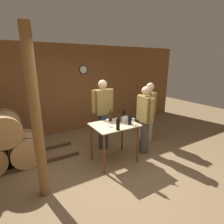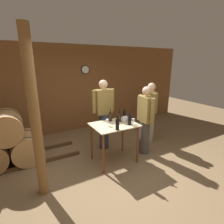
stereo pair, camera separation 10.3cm
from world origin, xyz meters
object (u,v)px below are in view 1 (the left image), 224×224
Objects in this scene: wooden_post at (36,119)px; person_host at (103,113)px; wine_bottle_center at (119,117)px; wine_bottle_far_right at (124,115)px; wine_bottle_far_left at (118,124)px; person_visitor_with_scarf at (149,111)px; person_visitor_bearded at (145,119)px; wine_glass_near_left at (107,121)px; wine_glass_near_center at (133,120)px; wine_bottle_left at (110,117)px; wine_bottle_right at (130,120)px; ice_bucket at (125,119)px.

wooden_post is 1.53× the size of person_host.
wine_bottle_center is 1.03× the size of wine_bottle_far_right.
wine_bottle_far_left is 0.18× the size of person_visitor_with_scarf.
person_host is 1.07× the size of person_visitor_bearded.
wine_glass_near_left is 0.57m from wine_glass_near_center.
wine_glass_near_left is at bearing -164.71° from person_visitor_with_scarf.
wine_bottle_center is at bearing -164.50° from person_visitor_with_scarf.
person_host is (-0.27, 0.53, -0.05)m from wine_bottle_far_right.
wine_bottle_far_left reaches higher than wine_bottle_left.
wine_bottle_left is 0.17× the size of person_visitor_bearded.
wine_bottle_right is 0.09m from wine_glass_near_center.
person_host is (1.65, 0.97, -0.41)m from wooden_post.
person_host is 1.31m from person_visitor_with_scarf.
person_visitor_bearded is at bearing -17.24° from wine_bottle_left.
wine_bottle_left is 0.47m from wine_bottle_right.
wine_bottle_far_right is (0.08, 0.33, 0.00)m from wine_bottle_right.
wine_bottle_right is at bearing -91.78° from ice_bucket.
wine_bottle_left is at bearing 17.89° from wooden_post.
person_visitor_bearded is at bearing -140.34° from person_visitor_with_scarf.
wine_bottle_far_left is 1.00m from person_visitor_bearded.
wine_bottle_center is at bearing 53.23° from wine_bottle_far_left.
wooden_post is 9.86× the size of wine_bottle_left.
wine_bottle_far_left is 1.07× the size of wine_bottle_center.
wine_bottle_right reaches higher than ice_bucket.
person_visitor_bearded is (2.40, 0.27, -0.48)m from wooden_post.
wine_bottle_far_right is at bearing -63.12° from person_host.
wine_glass_near_left is (-0.06, 0.30, -0.02)m from wine_bottle_far_left.
wine_glass_near_left is (-0.45, 0.17, -0.00)m from wine_bottle_right.
wine_bottle_center is at bearing -160.79° from wine_bottle_far_right.
person_visitor_bearded reaches higher than wine_bottle_right.
person_host reaches higher than wine_bottle_center.
person_visitor_with_scarf is at bearing 21.44° from ice_bucket.
ice_bucket is (-0.08, 0.17, -0.02)m from wine_glass_near_center.
wine_bottle_right is at bearing -21.26° from wine_glass_near_left.
wine_bottle_far_left is 0.55m from wine_bottle_left.
person_host reaches higher than person_visitor_bearded.
wine_bottle_left is at bearing 48.39° from wine_glass_near_left.
wine_bottle_right is (1.84, 0.11, -0.36)m from wooden_post.
person_visitor_with_scarf is (1.18, 0.33, -0.11)m from wine_bottle_center.
wine_bottle_far_right is 0.16× the size of person_host.
wine_glass_near_left is (1.39, 0.28, -0.37)m from wooden_post.
ice_bucket is (0.25, -0.24, -0.04)m from wine_bottle_left.
wooden_post is 1.91m from ice_bucket.
wine_bottle_far_left reaches higher than wine_glass_near_center.
wine_bottle_far_left is at bearing -78.20° from wine_glass_near_left.
wooden_post is 1.88m from wine_bottle_right.
person_host is at bearing 107.91° from wine_glass_near_center.
wine_bottle_far_left is 0.65m from wine_bottle_far_right.
person_visitor_with_scarf reaches higher than wine_bottle_far_right.
wine_bottle_far_left reaches higher than wine_glass_near_left.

